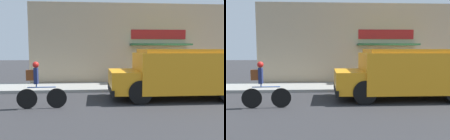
% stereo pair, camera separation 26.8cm
% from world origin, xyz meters
% --- Properties ---
extents(ground_plane, '(70.00, 70.00, 0.00)m').
position_xyz_m(ground_plane, '(0.00, 0.00, 0.00)').
color(ground_plane, '#2B2B2D').
extents(sidewalk, '(28.00, 2.40, 0.14)m').
position_xyz_m(sidewalk, '(0.00, 1.20, 0.07)').
color(sidewalk, gray).
rests_on(sidewalk, ground_plane).
extents(storefront, '(16.72, 1.08, 4.76)m').
position_xyz_m(storefront, '(-0.02, 2.55, 2.38)').
color(storefront, tan).
rests_on(storefront, ground_plane).
extents(school_bus, '(5.68, 2.65, 2.07)m').
position_xyz_m(school_bus, '(-0.92, -1.45, 1.11)').
color(school_bus, orange).
rests_on(school_bus, ground_plane).
extents(cyclist, '(1.71, 0.21, 1.64)m').
position_xyz_m(cyclist, '(-6.56, -2.71, 0.79)').
color(cyclist, black).
rests_on(cyclist, ground_plane).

